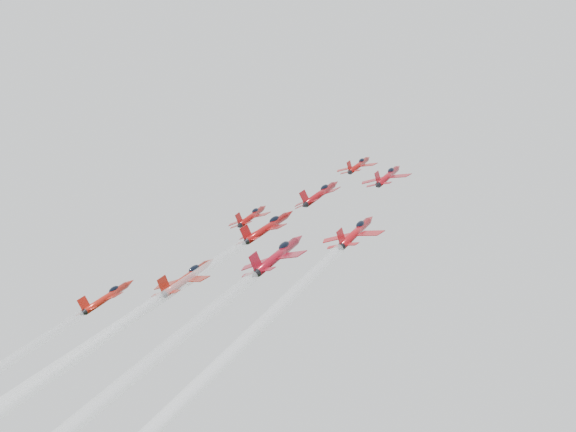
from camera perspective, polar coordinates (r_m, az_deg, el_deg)
The scene contains 6 objects.
jet_lead at distance 149.75m, azimuth 5.63°, elevation 4.05°, with size 9.05×10.86×9.03m.
jet_row2_left at distance 141.48m, azimuth -2.85°, elevation 0.02°, with size 9.52×11.42×9.50m.
jet_row2_center at distance 133.63m, azimuth 2.58°, elevation 1.80°, with size 10.26×12.31×10.24m.
jet_row2_right at distance 123.58m, azimuth 7.92°, elevation 3.18°, with size 8.93×10.71×8.91m.
jet_center at distance 87.05m, azimuth -18.38°, elevation -12.77°, with size 10.40×87.87×73.84m.
jet_rear_farright at distance 61.22m, azimuth -10.23°, elevation -15.47°, with size 8.55×72.28×60.75m.
Camera 1 is at (67.84, -88.13, 120.17)m, focal length 45.00 mm.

